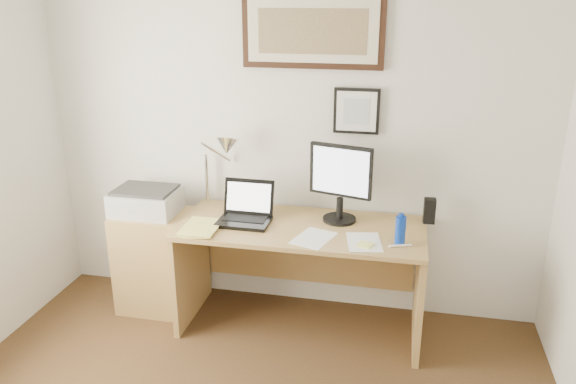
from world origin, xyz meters
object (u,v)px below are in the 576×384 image
(water_bottle, at_px, (400,231))
(book, at_px, (184,227))
(desk, at_px, (303,253))
(printer, at_px, (146,201))
(side_cabinet, at_px, (156,261))
(laptop, at_px, (246,213))
(lcd_monitor, at_px, (340,180))

(water_bottle, xyz_separation_m, book, (-1.36, -0.03, -0.08))
(water_bottle, relative_size, desk, 0.11)
(book, xyz_separation_m, printer, (-0.38, 0.25, 0.06))
(side_cabinet, bearing_deg, desk, 1.89)
(water_bottle, bearing_deg, book, -178.60)
(side_cabinet, xyz_separation_m, book, (0.34, -0.24, 0.40))
(side_cabinet, distance_m, water_bottle, 1.78)
(side_cabinet, xyz_separation_m, laptop, (0.70, -0.04, 0.44))
(lcd_monitor, distance_m, printer, 1.36)
(laptop, height_order, lcd_monitor, lcd_monitor)
(side_cabinet, distance_m, book, 0.58)
(printer, bearing_deg, lcd_monitor, 3.27)
(water_bottle, distance_m, printer, 1.75)
(desk, distance_m, lcd_monitor, 0.58)
(desk, bearing_deg, printer, -178.62)
(book, distance_m, printer, 0.46)
(side_cabinet, bearing_deg, laptop, -3.23)
(book, bearing_deg, desk, 20.85)
(side_cabinet, relative_size, water_bottle, 4.05)
(desk, bearing_deg, side_cabinet, -178.11)
(laptop, relative_size, lcd_monitor, 0.66)
(side_cabinet, height_order, book, book)
(book, xyz_separation_m, desk, (0.73, 0.28, -0.25))
(lcd_monitor, bearing_deg, side_cabinet, -176.26)
(laptop, bearing_deg, book, -150.17)
(printer, bearing_deg, laptop, -3.72)
(lcd_monitor, relative_size, printer, 1.18)
(side_cabinet, distance_m, desk, 1.08)
(water_bottle, bearing_deg, laptop, 170.40)
(book, xyz_separation_m, laptop, (0.36, 0.20, 0.05))
(side_cabinet, relative_size, printer, 1.66)
(book, distance_m, desk, 0.82)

